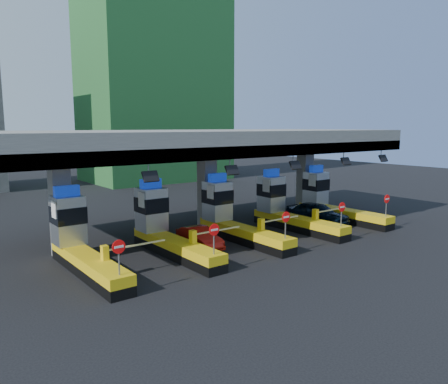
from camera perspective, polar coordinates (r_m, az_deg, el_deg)
ground at (r=28.55m, az=1.31°, el=-6.18°), size 120.00×120.00×0.00m
toll_canopy at (r=29.92m, az=-2.13°, el=6.39°), size 28.00×12.09×7.00m
toll_lane_far_left at (r=23.70m, az=-18.41°, el=-6.23°), size 4.43×8.00×4.16m
toll_lane_left at (r=25.69m, az=-7.81°, el=-4.72°), size 4.43×8.00×4.16m
toll_lane_center at (r=28.44m, az=0.97°, el=-3.34°), size 4.43×8.00×4.16m
toll_lane_right at (r=31.74m, az=8.05°, el=-2.17°), size 4.43×8.00×4.16m
toll_lane_far_right at (r=35.44m, az=13.71°, el=-1.20°), size 4.43×8.00×4.16m
bg_building_scaffold at (r=61.36m, az=-9.11°, el=14.78°), size 18.00×12.00×28.00m
van at (r=33.30m, az=12.07°, el=-2.76°), size 2.56×5.09×1.66m
red_car at (r=26.50m, az=-3.23°, el=-5.97°), size 1.57×3.86×1.24m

